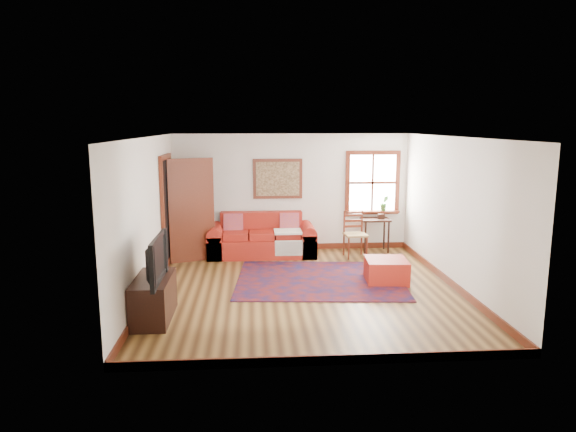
{
  "coord_description": "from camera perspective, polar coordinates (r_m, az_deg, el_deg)",
  "views": [
    {
      "loc": [
        -0.84,
        -8.13,
        2.71
      ],
      "look_at": [
        -0.23,
        0.6,
        1.13
      ],
      "focal_mm": 32.0,
      "sensor_mm": 36.0,
      "label": 1
    }
  ],
  "objects": [
    {
      "name": "doorway",
      "position": [
        10.14,
        -11.69,
        0.73
      ],
      "size": [
        0.89,
        1.08,
        2.14
      ],
      "color": "black",
      "rests_on": "ground"
    },
    {
      "name": "media_cabinet",
      "position": [
        7.5,
        -14.71,
        -8.85
      ],
      "size": [
        0.49,
        1.09,
        0.6
      ],
      "primitive_type": "cube",
      "color": "black",
      "rests_on": "ground"
    },
    {
      "name": "room_envelope",
      "position": [
        8.26,
        1.87,
        2.88
      ],
      "size": [
        5.04,
        5.54,
        2.52
      ],
      "color": "silver",
      "rests_on": "ground"
    },
    {
      "name": "red_ottoman",
      "position": [
        9.1,
        10.86,
        -5.95
      ],
      "size": [
        0.75,
        0.75,
        0.4
      ],
      "primitive_type": "cube",
      "rotation": [
        0.0,
        0.0,
        -0.08
      ],
      "color": "#A42015",
      "rests_on": "ground"
    },
    {
      "name": "framed_artwork",
      "position": [
        10.92,
        -1.16,
        4.15
      ],
      "size": [
        1.05,
        0.07,
        0.85
      ],
      "color": "#5E2414",
      "rests_on": "ground"
    },
    {
      "name": "candle_hurricane",
      "position": [
        7.7,
        -14.01,
        -5.32
      ],
      "size": [
        0.12,
        0.12,
        0.18
      ],
      "color": "silver",
      "rests_on": "media_cabinet"
    },
    {
      "name": "side_table",
      "position": [
        11.09,
        9.67,
        -0.92
      ],
      "size": [
        0.6,
        0.45,
        0.71
      ],
      "color": "black",
      "rests_on": "ground"
    },
    {
      "name": "red_leather_sofa",
      "position": [
        10.73,
        -2.91,
        -2.81
      ],
      "size": [
        2.22,
        0.92,
        0.87
      ],
      "color": "#A42015",
      "rests_on": "ground"
    },
    {
      "name": "window",
      "position": [
        11.24,
        9.52,
        2.97
      ],
      "size": [
        1.18,
        0.2,
        1.38
      ],
      "color": "white",
      "rests_on": "ground"
    },
    {
      "name": "television",
      "position": [
        7.16,
        -15.03,
        -4.64
      ],
      "size": [
        0.14,
        1.09,
        0.63
      ],
      "primitive_type": "imported",
      "rotation": [
        0.0,
        0.0,
        1.57
      ],
      "color": "black",
      "rests_on": "media_cabinet"
    },
    {
      "name": "ground",
      "position": [
        8.62,
        1.82,
        -8.09
      ],
      "size": [
        5.5,
        5.5,
        0.0
      ],
      "primitive_type": "plane",
      "color": "#3F2711",
      "rests_on": "ground"
    },
    {
      "name": "persian_rug",
      "position": [
        9.09,
        3.53,
        -7.05
      ],
      "size": [
        3.04,
        2.52,
        0.02
      ],
      "primitive_type": "cube",
      "rotation": [
        0.0,
        0.0,
        -0.08
      ],
      "color": "#5D120D",
      "rests_on": "ground"
    },
    {
      "name": "ladder_back_chair",
      "position": [
        10.61,
        7.42,
        -1.81
      ],
      "size": [
        0.48,
        0.46,
        0.94
      ],
      "color": "tan",
      "rests_on": "ground"
    }
  ]
}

